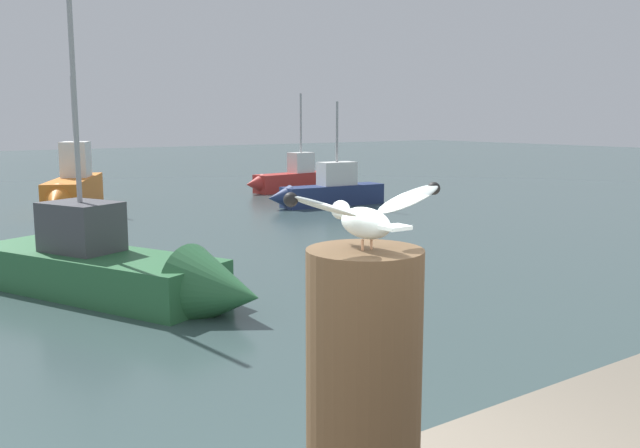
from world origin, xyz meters
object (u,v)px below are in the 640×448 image
Objects in this scene: boat_navy at (326,191)px; boat_green at (126,272)px; mooring_post at (363,400)px; boat_orange at (73,189)px; boat_red at (287,179)px; seagull at (365,214)px.

boat_navy is 0.74× the size of boat_green.
boat_green is (2.08, 8.32, -1.39)m from mooring_post.
boat_green reaches higher than boat_orange.
mooring_post is at bearing -121.85° from boat_red.
boat_navy is (11.13, 15.71, -1.36)m from mooring_post.
boat_navy is 0.83× the size of boat_orange.
boat_navy is 1.10× the size of boat_red.
boat_orange is (-8.09, -0.73, 0.15)m from boat_red.
seagull is 19.35m from boat_navy.
seagull is 0.15× the size of boat_navy.
boat_red is 15.59m from boat_green.
boat_red is (1.29, 4.28, 0.02)m from boat_navy.
seagull is 0.13× the size of boat_orange.
mooring_post is 23.57m from boat_red.
mooring_post is 0.25× the size of boat_navy.
boat_green is (-9.05, -7.39, -0.03)m from boat_navy.
seagull is at bearing -102.67° from boat_orange.
mooring_post is at bearing -102.66° from boat_orange.
boat_green is (-10.34, -11.67, -0.05)m from boat_red.
boat_orange reaches higher than seagull.
boat_red is (12.42, 19.98, -1.96)m from seagull.
boat_red reaches higher than boat_navy.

